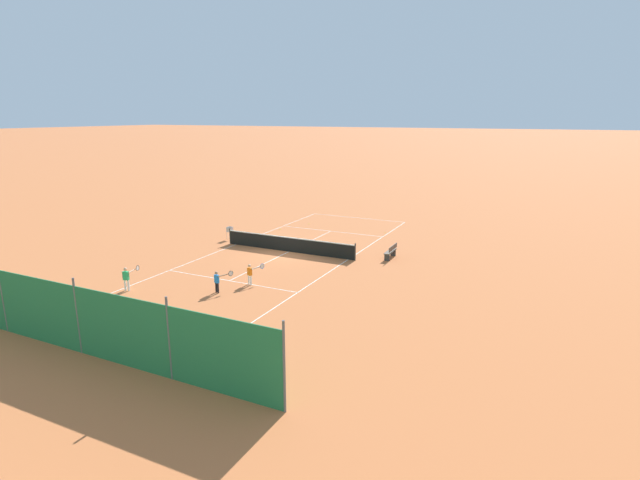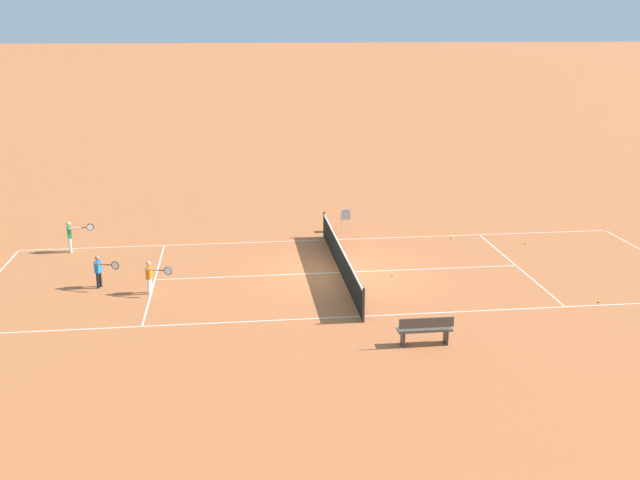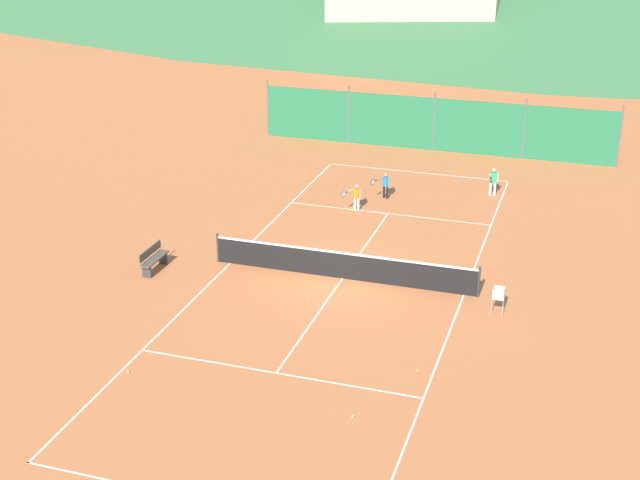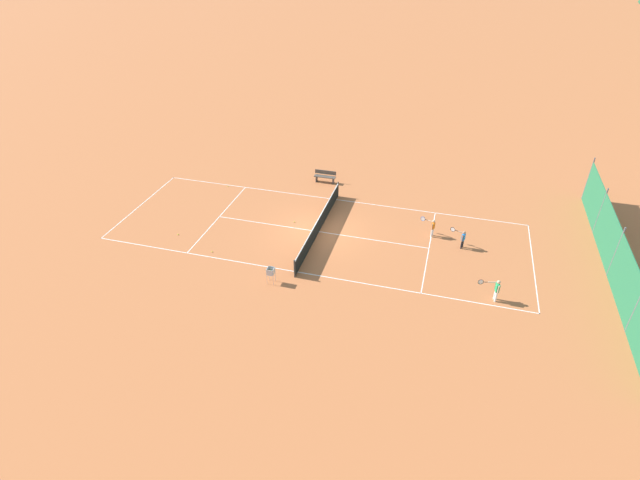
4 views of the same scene
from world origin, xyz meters
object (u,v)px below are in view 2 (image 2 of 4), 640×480
player_far_service (71,234)px  ball_hopper (346,216)px  tennis_ball_mid_court (452,238)px  tennis_ball_near_corner (599,302)px  tennis_ball_alley_right (393,275)px  courtside_bench (425,330)px  tennis_net (341,259)px  player_near_baseline (151,275)px  tennis_ball_alley_left (526,243)px  player_far_baseline (100,269)px

player_far_service → ball_hopper: player_far_service is taller
tennis_ball_mid_court → tennis_ball_near_corner: 7.94m
tennis_ball_alley_right → courtside_bench: (-5.73, 0.36, 0.42)m
tennis_net → player_near_baseline: (-1.35, 6.37, 0.14)m
tennis_ball_alley_left → tennis_ball_near_corner: bearing=178.2°
player_far_service → tennis_ball_near_corner: player_far_service is taller
tennis_net → player_far_baseline: size_ratio=8.38×
player_near_baseline → tennis_ball_alley_right: size_ratio=16.43×
player_far_service → tennis_ball_alley_left: player_far_service is taller
tennis_net → player_far_service: 10.49m
ball_hopper → tennis_ball_alley_left: bearing=-111.8°
player_far_baseline → ball_hopper: (5.87, -9.10, 0.01)m
tennis_ball_alley_left → ball_hopper: 7.35m
tennis_ball_alley_right → ball_hopper: size_ratio=0.07×
tennis_ball_near_corner → tennis_ball_mid_court: bearing=18.3°
player_far_baseline → player_near_baseline: 1.89m
courtside_bench → player_far_service: bearing=48.2°
tennis_ball_alley_left → ball_hopper: size_ratio=0.07×
tennis_ball_mid_court → tennis_ball_alley_left: bearing=-111.7°
tennis_ball_alley_left → ball_hopper: (2.71, 6.80, 0.62)m
player_near_baseline → courtside_bench: bearing=-122.9°
player_far_service → tennis_ball_near_corner: bearing=-113.4°
player_far_service → tennis_ball_alley_left: bearing=-93.5°
tennis_net → tennis_ball_alley_right: 1.89m
tennis_net → tennis_ball_mid_court: tennis_net is taller
player_far_service → player_near_baseline: bearing=-145.5°
courtside_bench → tennis_ball_mid_court: bearing=-20.5°
player_far_baseline → tennis_ball_near_corner: player_far_baseline is taller
ball_hopper → courtside_bench: size_ratio=0.59×
player_near_baseline → tennis_ball_alley_left: player_near_baseline is taller
tennis_ball_alley_left → courtside_bench: bearing=144.2°
tennis_ball_mid_court → courtside_bench: (-10.00, 3.75, 0.42)m
player_far_service → tennis_ball_mid_court: 14.95m
player_far_service → tennis_ball_near_corner: size_ratio=18.18×
player_near_baseline → tennis_ball_near_corner: (-2.53, -13.98, -0.61)m
player_far_service → tennis_net: bearing=-110.5°
player_far_service → courtside_bench: player_far_service is taller
player_far_baseline → ball_hopper: player_far_baseline is taller
player_far_service → courtside_bench: 15.02m
tennis_ball_alley_right → tennis_ball_near_corner: 6.73m
player_far_service → tennis_ball_mid_court: (-0.02, -14.93, -0.67)m
tennis_net → player_far_baseline: 8.12m
player_near_baseline → tennis_ball_mid_court: 12.54m
tennis_ball_mid_court → tennis_net: bearing=125.5°
player_far_service → player_near_baseline: 6.09m
player_far_baseline → tennis_ball_alley_right: 9.84m
tennis_net → tennis_ball_mid_court: size_ratio=139.09×
tennis_net → tennis_ball_alley_left: 8.24m
tennis_ball_alley_right → player_near_baseline: bearing=95.2°
tennis_ball_alley_left → courtside_bench: size_ratio=0.04×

